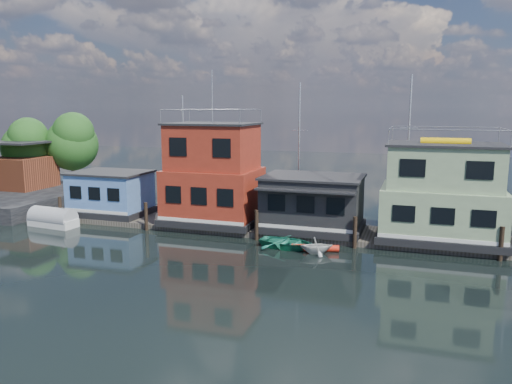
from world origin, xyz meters
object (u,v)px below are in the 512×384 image
(tarp_runabout, at_px, (53,219))
(dinghy_white, at_px, (316,245))
(houseboat_red, at_px, (213,176))
(houseboat_green, at_px, (442,194))
(houseboat_dark, at_px, (313,203))
(houseboat_blue, at_px, (111,193))
(red_kayak, at_px, (315,248))
(dinghy_teal, at_px, (288,242))

(tarp_runabout, distance_m, dinghy_white, 21.60)
(houseboat_red, height_order, houseboat_green, houseboat_red)
(houseboat_red, xyz_separation_m, houseboat_dark, (8.00, -0.02, -1.69))
(houseboat_red, height_order, houseboat_dark, houseboat_red)
(houseboat_blue, distance_m, houseboat_red, 9.69)
(houseboat_blue, distance_m, red_kayak, 19.20)
(houseboat_red, xyz_separation_m, tarp_runabout, (-12.30, -3.98, -3.49))
(houseboat_red, relative_size, houseboat_dark, 1.60)
(houseboat_blue, relative_size, dinghy_white, 3.02)
(houseboat_dark, bearing_deg, dinghy_white, -75.23)
(dinghy_white, height_order, red_kayak, dinghy_white)
(dinghy_white, distance_m, red_kayak, 0.65)
(houseboat_red, relative_size, red_kayak, 3.79)
(houseboat_green, height_order, dinghy_white, houseboat_green)
(houseboat_red, distance_m, dinghy_white, 11.06)
(tarp_runabout, bearing_deg, houseboat_dark, 17.39)
(dinghy_white, relative_size, dinghy_teal, 0.54)
(houseboat_red, distance_m, houseboat_dark, 8.18)
(houseboat_green, distance_m, red_kayak, 9.60)
(dinghy_white, bearing_deg, houseboat_green, -79.70)
(tarp_runabout, bearing_deg, houseboat_green, 14.09)
(tarp_runabout, xyz_separation_m, dinghy_teal, (19.47, -0.23, -0.21))
(tarp_runabout, distance_m, red_kayak, 21.41)
(houseboat_blue, bearing_deg, houseboat_dark, -0.06)
(houseboat_blue, xyz_separation_m, houseboat_dark, (17.50, -0.02, 0.21))
(houseboat_blue, height_order, houseboat_red, houseboat_red)
(red_kayak, bearing_deg, dinghy_teal, 164.40)
(houseboat_blue, height_order, tarp_runabout, houseboat_blue)
(houseboat_red, xyz_separation_m, red_kayak, (9.10, -4.33, -3.87))
(houseboat_red, height_order, tarp_runabout, houseboat_red)
(tarp_runabout, distance_m, dinghy_teal, 19.48)
(houseboat_red, bearing_deg, red_kayak, -25.43)
(houseboat_green, bearing_deg, red_kayak, -151.28)
(red_kayak, bearing_deg, tarp_runabout, 167.03)
(tarp_runabout, height_order, red_kayak, tarp_runabout)
(houseboat_blue, relative_size, red_kayak, 2.05)
(houseboat_blue, distance_m, tarp_runabout, 5.12)
(dinghy_white, xyz_separation_m, red_kayak, (-0.17, 0.53, -0.33))
(houseboat_blue, height_order, red_kayak, houseboat_blue)
(houseboat_dark, bearing_deg, red_kayak, -75.65)
(houseboat_blue, relative_size, houseboat_green, 0.76)
(houseboat_dark, xyz_separation_m, red_kayak, (1.10, -4.31, -2.19))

